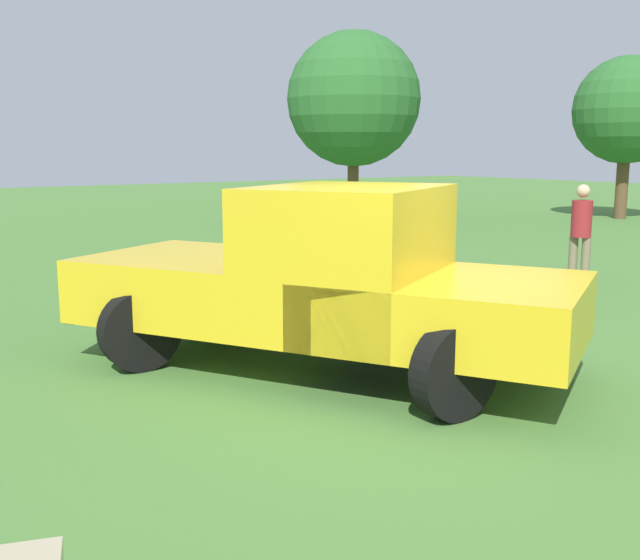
% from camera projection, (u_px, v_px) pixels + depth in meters
% --- Properties ---
extents(ground_plane, '(80.00, 80.00, 0.00)m').
position_uv_depth(ground_plane, '(405.00, 386.00, 6.90)').
color(ground_plane, '#477533').
extents(pickup_truck, '(4.11, 5.25, 1.82)m').
position_uv_depth(pickup_truck, '(332.00, 276.00, 7.23)').
color(pickup_truck, black).
rests_on(pickup_truck, ground_plane).
extents(person_visitor, '(0.42, 0.42, 1.62)m').
position_uv_depth(person_visitor, '(581.00, 229.00, 11.86)').
color(person_visitor, '#7A6B51').
rests_on(person_visitor, ground_plane).
extents(tree_back_left, '(3.29, 3.29, 5.00)m').
position_uv_depth(tree_back_left, '(627.00, 111.00, 22.93)').
color(tree_back_left, brown).
rests_on(tree_back_left, ground_plane).
extents(tree_back_right, '(3.95, 3.95, 5.60)m').
position_uv_depth(tree_back_right, '(354.00, 99.00, 21.98)').
color(tree_back_right, brown).
rests_on(tree_back_right, ground_plane).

